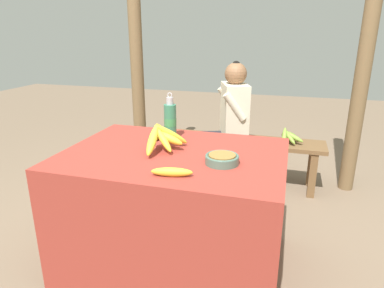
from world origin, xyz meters
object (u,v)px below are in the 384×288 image
(banana_bunch_ripe, at_px, (163,137))
(support_post_far, at_px, (365,59))
(serving_bowl, at_px, (222,159))
(support_post_near, at_px, (136,54))
(loose_banana_front, at_px, (172,172))
(wooden_bench, at_px, (234,146))
(banana_bunch_green, at_px, (289,135))
(water_bottle, at_px, (170,121))
(seated_vendor, at_px, (229,116))

(banana_bunch_ripe, relative_size, support_post_far, 0.15)
(serving_bowl, bearing_deg, support_post_near, 127.39)
(support_post_near, bearing_deg, banana_bunch_ripe, -60.42)
(loose_banana_front, height_order, wooden_bench, loose_banana_front)
(banana_bunch_ripe, bearing_deg, loose_banana_front, -62.93)
(loose_banana_front, bearing_deg, support_post_far, 58.92)
(serving_bowl, distance_m, banana_bunch_green, 1.42)
(water_bottle, distance_m, seated_vendor, 1.02)
(banana_bunch_green, bearing_deg, banana_bunch_ripe, -118.60)
(wooden_bench, height_order, seated_vendor, seated_vendor)
(banana_bunch_ripe, height_order, water_bottle, water_bottle)
(serving_bowl, relative_size, water_bottle, 0.59)
(banana_bunch_ripe, height_order, serving_bowl, banana_bunch_ripe)
(serving_bowl, relative_size, support_post_near, 0.08)
(serving_bowl, bearing_deg, loose_banana_front, -130.80)
(serving_bowl, height_order, seated_vendor, seated_vendor)
(water_bottle, bearing_deg, support_post_far, 43.56)
(seated_vendor, bearing_deg, support_post_near, -31.73)
(loose_banana_front, bearing_deg, water_bottle, 110.23)
(loose_banana_front, xyz_separation_m, support_post_near, (-0.96, 1.73, 0.40))
(support_post_far, bearing_deg, wooden_bench, -171.45)
(banana_bunch_ripe, distance_m, loose_banana_front, 0.38)
(serving_bowl, distance_m, loose_banana_front, 0.29)
(support_post_far, bearing_deg, water_bottle, -136.44)
(serving_bowl, distance_m, seated_vendor, 1.33)
(water_bottle, relative_size, wooden_bench, 0.18)
(serving_bowl, relative_size, loose_banana_front, 0.86)
(banana_bunch_ripe, relative_size, water_bottle, 1.21)
(seated_vendor, bearing_deg, banana_bunch_green, 165.41)
(seated_vendor, bearing_deg, serving_bowl, 78.70)
(serving_bowl, xyz_separation_m, support_post_far, (0.85, 1.51, 0.40))
(loose_banana_front, distance_m, seated_vendor, 1.54)
(support_post_far, bearing_deg, support_post_near, 180.00)
(seated_vendor, distance_m, support_post_far, 1.18)
(loose_banana_front, relative_size, support_post_far, 0.09)
(serving_bowl, bearing_deg, seated_vendor, 98.68)
(seated_vendor, distance_m, support_post_near, 1.09)
(loose_banana_front, bearing_deg, wooden_bench, 88.55)
(support_post_near, xyz_separation_m, support_post_far, (2.01, 0.00, 0.00))
(wooden_bench, height_order, support_post_far, support_post_far)
(banana_bunch_ripe, distance_m, support_post_far, 1.88)
(banana_bunch_ripe, distance_m, banana_bunch_green, 1.45)
(banana_bunch_ripe, xyz_separation_m, support_post_far, (1.21, 1.40, 0.35))
(water_bottle, bearing_deg, wooden_bench, 76.84)
(banana_bunch_ripe, bearing_deg, seated_vendor, 82.36)
(water_bottle, bearing_deg, support_post_near, 122.76)
(loose_banana_front, relative_size, support_post_near, 0.09)
(banana_bunch_green, height_order, support_post_far, support_post_far)
(banana_bunch_green, distance_m, support_post_near, 1.62)
(wooden_bench, xyz_separation_m, banana_bunch_green, (0.47, 0.00, 0.14))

